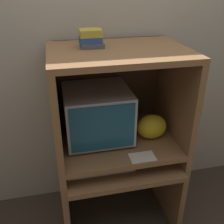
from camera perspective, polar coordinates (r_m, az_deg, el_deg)
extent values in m
cube|color=#B2A893|center=(2.02, -1.27, 13.59)|extent=(6.00, 0.06, 2.60)
cube|color=brown|center=(2.13, -10.22, -16.87)|extent=(0.04, 0.64, 0.61)
cube|color=brown|center=(2.28, 11.49, -13.63)|extent=(0.04, 0.64, 0.61)
cube|color=brown|center=(1.87, 2.26, -12.02)|extent=(0.78, 0.42, 0.04)
cube|color=brown|center=(1.90, -11.15, -8.76)|extent=(0.04, 0.64, 0.13)
cube|color=brown|center=(2.06, 12.44, -5.76)|extent=(0.04, 0.64, 0.13)
cube|color=brown|center=(1.91, 1.19, -6.18)|extent=(0.78, 0.64, 0.04)
cube|color=brown|center=(1.70, -12.32, 1.90)|extent=(0.04, 0.64, 0.65)
cube|color=brown|center=(1.88, 13.63, 4.25)|extent=(0.04, 0.64, 0.65)
cube|color=brown|center=(1.64, 1.41, 13.00)|extent=(0.78, 0.64, 0.04)
cube|color=#48321E|center=(2.02, -0.79, 6.71)|extent=(0.78, 0.01, 0.65)
cylinder|color=#B2B2B7|center=(1.92, -3.13, -5.01)|extent=(0.24, 0.24, 0.02)
cube|color=#B2B2B7|center=(1.83, -3.28, -0.15)|extent=(0.45, 0.43, 0.35)
cube|color=navy|center=(1.64, -2.00, -3.59)|extent=(0.41, 0.01, 0.31)
cube|color=beige|center=(1.82, -2.59, -12.16)|extent=(0.46, 0.13, 0.02)
cube|color=silver|center=(1.81, -2.60, -11.85)|extent=(0.42, 0.10, 0.01)
ellipsoid|color=#B7B7B7|center=(1.88, 6.43, -10.49)|extent=(0.07, 0.05, 0.03)
ellipsoid|color=gold|center=(1.88, 8.64, -3.19)|extent=(0.21, 0.16, 0.17)
cube|color=#4C4C51|center=(1.67, -4.40, 14.32)|extent=(0.14, 0.12, 0.03)
cube|color=navy|center=(1.66, -4.69, 15.38)|extent=(0.13, 0.09, 0.04)
cube|color=gold|center=(1.66, -4.70, 16.79)|extent=(0.13, 0.11, 0.04)
cube|color=beige|center=(1.72, 6.62, -9.71)|extent=(0.17, 0.11, 0.00)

